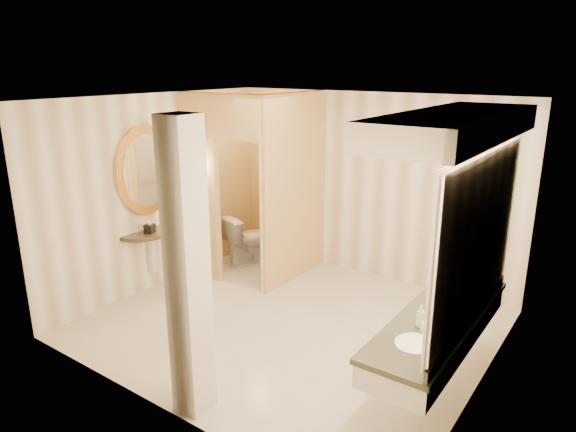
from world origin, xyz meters
name	(u,v)px	position (x,y,z in m)	size (l,w,h in m)	color
floor	(290,324)	(0.00, 0.00, 0.00)	(4.50, 4.50, 0.00)	beige
ceiling	(290,100)	(0.00, 0.00, 2.70)	(4.50, 4.50, 0.00)	white
wall_back	(369,186)	(0.00, 2.00, 1.35)	(4.50, 0.02, 2.70)	white
wall_front	(155,275)	(0.00, -2.00, 1.35)	(4.50, 0.02, 2.70)	white
wall_left	(159,192)	(-2.25, 0.00, 1.35)	(0.02, 4.00, 2.70)	white
wall_right	(491,260)	(2.25, 0.00, 1.35)	(0.02, 4.00, 2.70)	white
toilet_closet	(265,187)	(-1.11, 0.97, 1.39)	(1.50, 1.55, 2.70)	#ECC57B
wall_sconce	(196,163)	(-1.93, 0.43, 1.73)	(0.14, 0.14, 0.42)	gold
vanity	(450,238)	(1.98, -0.40, 1.63)	(0.75, 2.37, 2.09)	silver
console_shelf	(147,197)	(-2.21, -0.24, 1.34)	(0.93, 0.93, 1.92)	black
pillar	(187,272)	(0.19, -1.80, 1.35)	(0.29, 0.29, 2.70)	silver
tissue_box	(150,229)	(-2.07, -0.35, 0.93)	(0.12, 0.12, 0.12)	black
toilet	(248,239)	(-1.74, 1.30, 0.39)	(0.44, 0.77, 0.79)	white
soap_bottle_a	(425,325)	(1.95, -0.76, 0.94)	(0.06, 0.06, 0.13)	beige
soap_bottle_b	(447,292)	(1.87, 0.01, 0.93)	(0.08, 0.08, 0.10)	silver
soap_bottle_c	(421,316)	(1.88, -0.70, 0.97)	(0.08, 0.08, 0.20)	#C6B28C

